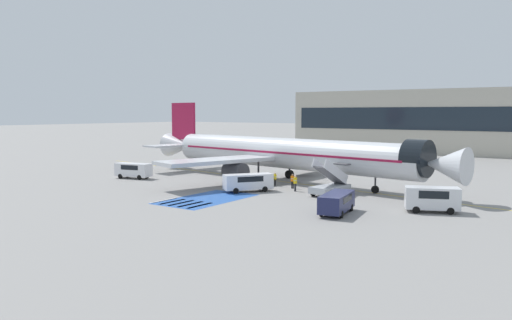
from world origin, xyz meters
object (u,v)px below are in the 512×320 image
object	(u,v)px
airliner	(281,153)
fuel_tanker	(330,153)
service_van_1	(133,169)
terminal_building	(492,122)
service_van_3	(248,181)
service_van_0	(337,201)
ground_crew_0	(275,178)
boarding_stairs_forward	(330,186)
service_van_2	(432,197)
ground_crew_1	(293,180)
ground_crew_2	(295,182)

from	to	relation	value
airliner	fuel_tanker	bearing A→B (deg)	-158.65
service_van_1	terminal_building	distance (m)	74.24
fuel_tanker	service_van_3	world-z (taller)	fuel_tanker
service_van_0	ground_crew_0	bearing A→B (deg)	130.68
airliner	boarding_stairs_forward	world-z (taller)	airliner
service_van_0	service_van_1	size ratio (longest dim) A/B	1.07
service_van_2	terminal_building	bearing A→B (deg)	162.34
service_van_3	ground_crew_1	xyz separation A→B (m)	(2.90, 4.86, -0.21)
service_van_3	ground_crew_1	size ratio (longest dim) A/B	3.19
boarding_stairs_forward	service_van_2	distance (m)	11.85
airliner	ground_crew_0	world-z (taller)	airliner
fuel_tanker	ground_crew_0	size ratio (longest dim) A/B	5.43
boarding_stairs_forward	fuel_tanker	bearing A→B (deg)	125.34
airliner	ground_crew_1	distance (m)	6.60
service_van_0	ground_crew_0	distance (m)	17.37
service_van_2	fuel_tanker	bearing A→B (deg)	-165.14
service_van_1	ground_crew_0	size ratio (longest dim) A/B	3.22
service_van_2	ground_crew_2	bearing A→B (deg)	-124.79
fuel_tanker	ground_crew_2	size ratio (longest dim) A/B	4.83
ground_crew_1	ground_crew_2	size ratio (longest dim) A/B	0.95
airliner	ground_crew_0	xyz separation A→B (m)	(1.37, -3.59, -2.73)
airliner	service_van_3	distance (m)	9.58
ground_crew_0	service_van_0	bearing A→B (deg)	0.16
service_van_3	ground_crew_0	distance (m)	5.58
service_van_2	boarding_stairs_forward	bearing A→B (deg)	-128.10
service_van_0	ground_crew_0	world-z (taller)	service_van_0
boarding_stairs_forward	service_van_2	world-z (taller)	boarding_stairs_forward
boarding_stairs_forward	service_van_3	world-z (taller)	boarding_stairs_forward
boarding_stairs_forward	terminal_building	xyz separation A→B (m)	(5.14, 63.72, 5.84)
airliner	ground_crew_0	bearing A→B (deg)	30.03
ground_crew_2	ground_crew_1	bearing A→B (deg)	39.41
service_van_1	ground_crew_2	bearing A→B (deg)	-95.25
ground_crew_2	terminal_building	world-z (taller)	terminal_building
fuel_tanker	airliner	bearing A→B (deg)	-78.04
airliner	service_van_2	size ratio (longest dim) A/B	9.49
service_van_0	fuel_tanker	bearing A→B (deg)	107.11
service_van_0	service_van_3	xyz separation A→B (m)	(-13.43, 5.50, 0.09)
service_van_3	ground_crew_0	size ratio (longest dim) A/B	3.38
ground_crew_1	ground_crew_2	bearing A→B (deg)	122.21
ground_crew_2	service_van_0	bearing A→B (deg)	-132.60
service_van_0	service_van_2	world-z (taller)	service_van_2
fuel_tanker	service_van_3	size ratio (longest dim) A/B	1.60
airliner	terminal_building	distance (m)	59.60
fuel_tanker	ground_crew_1	world-z (taller)	fuel_tanker
airliner	service_van_2	xyz separation A→B (m)	(21.40, -9.22, -2.32)
fuel_tanker	service_van_0	bearing A→B (deg)	-63.34
service_van_2	service_van_3	world-z (taller)	service_van_2
boarding_stairs_forward	service_van_0	distance (m)	9.78
fuel_tanker	service_van_0	world-z (taller)	fuel_tanker
fuel_tanker	service_van_1	world-z (taller)	fuel_tanker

